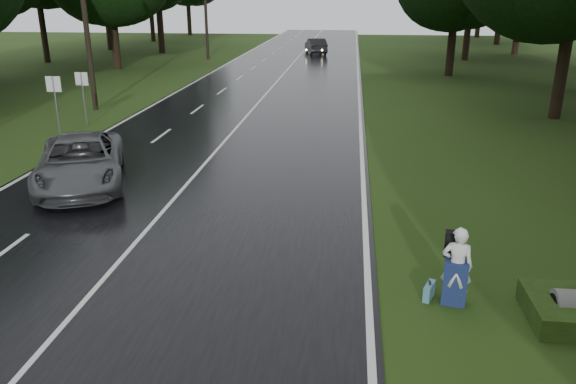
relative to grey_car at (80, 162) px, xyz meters
name	(u,v)px	position (x,y,z in m)	size (l,w,h in m)	color
ground	(80,308)	(3.39, -7.25, -0.83)	(160.00, 160.00, 0.00)	#243C12
road	(252,111)	(3.39, 12.75, -0.81)	(12.00, 140.00, 0.04)	black
lane_center	(252,110)	(3.39, 12.75, -0.78)	(0.12, 140.00, 0.01)	silver
grey_car	(80,162)	(0.00, 0.00, 0.00)	(2.62, 5.67, 1.58)	#4C4E51
far_car	(316,46)	(4.88, 42.81, 0.00)	(1.67, 4.79, 1.58)	black
hitchhiker	(456,269)	(10.90, -6.18, -0.04)	(0.68, 0.64, 1.69)	silver
suitcase	(429,291)	(10.44, -6.05, -0.66)	(0.14, 0.48, 0.34)	teal
utility_pole_mid	(96,110)	(-5.11, 12.14, -0.83)	(1.80, 0.28, 9.54)	black
utility_pole_far	(208,59)	(-5.11, 36.87, -0.83)	(1.80, 0.28, 9.30)	black
road_sign_a	(61,139)	(-3.81, 5.81, -0.83)	(0.65, 0.10, 2.71)	white
road_sign_b	(87,126)	(-3.81, 8.34, -0.83)	(0.61, 0.10, 2.55)	white
tree_left_e	(118,69)	(-10.82, 28.94, -0.83)	(8.75, 8.75, 13.67)	black
tree_left_f	(162,53)	(-11.45, 42.24, -0.83)	(11.34, 11.34, 17.71)	black
tree_right_d	(554,118)	(19.01, 12.74, -0.83)	(9.20, 9.20, 14.38)	black
tree_right_e	(448,76)	(16.11, 27.93, -0.83)	(8.09, 8.09, 12.64)	black
tree_right_f	(465,60)	(19.32, 38.96, -0.83)	(10.59, 10.59, 16.55)	black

